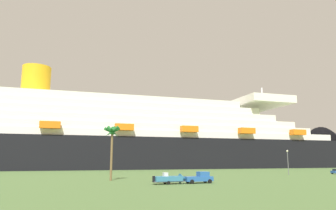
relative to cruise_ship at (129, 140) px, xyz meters
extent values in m
plane|color=#4C6B38|center=(1.10, -49.68, -14.00)|extent=(600.00, 600.00, 0.00)
cube|color=black|center=(-5.28, 0.04, -6.78)|extent=(259.11, 35.70, 14.45)
cube|color=white|center=(-5.28, 0.04, 2.06)|extent=(228.02, 32.83, 3.21)
cube|color=white|center=(-10.46, 0.05, 5.27)|extent=(212.57, 32.07, 3.21)
cube|color=white|center=(-15.65, 0.06, 8.47)|extent=(204.15, 31.19, 3.21)
cube|color=white|center=(-20.83, 0.06, 11.68)|extent=(191.57, 30.39, 3.21)
cube|color=white|center=(-26.01, 0.07, 14.89)|extent=(183.28, 29.59, 3.21)
cube|color=white|center=(-31.19, 0.08, 18.10)|extent=(171.26, 28.86, 3.21)
cube|color=white|center=(72.43, -0.09, 21.71)|extent=(25.97, 38.84, 4.00)
cylinder|color=yellow|center=(-44.14, 0.10, 26.45)|extent=(12.72, 12.72, 13.48)
cylinder|color=silver|center=(77.61, -0.10, 25.71)|extent=(0.80, 0.80, 12.00)
cube|color=orange|center=(-35.54, -18.25, 4.30)|extent=(8.01, 3.21, 2.80)
cube|color=orange|center=(-5.31, -18.30, 4.30)|extent=(8.01, 3.21, 2.80)
cube|color=orange|center=(24.91, -18.35, 4.30)|extent=(8.01, 3.21, 2.80)
cube|color=orange|center=(55.13, -18.40, 4.30)|extent=(8.01, 3.21, 2.80)
cube|color=orange|center=(85.36, -18.45, 4.30)|extent=(8.01, 3.21, 2.80)
cube|color=#2659A5|center=(-2.84, -94.37, -13.15)|extent=(5.69, 2.26, 0.90)
cube|color=#2659A5|center=(-1.83, -94.33, -12.25)|extent=(2.10, 1.93, 0.90)
cube|color=#26333F|center=(-1.16, -94.30, -12.34)|extent=(0.18, 1.68, 0.63)
cylinder|color=black|center=(-0.93, -93.28, -13.60)|extent=(0.81, 0.32, 0.80)
cylinder|color=black|center=(-0.84, -95.28, -13.60)|extent=(0.81, 0.32, 0.80)
cylinder|color=black|center=(-4.68, -93.46, -13.60)|extent=(0.81, 0.32, 0.80)
cylinder|color=black|center=(-4.58, -95.46, -13.60)|extent=(0.81, 0.32, 0.80)
cube|color=#595960|center=(-9.12, -94.67, -13.53)|extent=(5.83, 2.12, 0.16)
cube|color=#595960|center=(-5.72, -94.51, -13.53)|extent=(1.89, 0.21, 0.10)
cylinder|color=black|center=(-9.42, -93.65, -13.68)|extent=(0.65, 0.25, 0.64)
cylinder|color=black|center=(-9.33, -95.71, -13.68)|extent=(0.65, 0.25, 0.64)
cube|color=teal|center=(-9.12, -94.67, -13.00)|extent=(5.32, 2.30, 0.90)
cone|color=teal|center=(-6.10, -94.53, -13.00)|extent=(1.28, 1.91, 1.86)
cube|color=silver|center=(-9.64, -94.69, -12.20)|extent=(0.85, 1.04, 0.70)
cube|color=black|center=(-11.93, -94.80, -13.00)|extent=(0.38, 0.52, 1.10)
cylinder|color=brown|center=(-18.23, -82.01, -8.74)|extent=(0.49, 0.49, 10.53)
cone|color=#1E6628|center=(-17.84, -82.09, -3.37)|extent=(1.28, 3.38, 2.70)
cone|color=#1E6628|center=(-17.98, -81.70, -3.37)|extent=(2.94, 2.57, 2.84)
cone|color=#1E6628|center=(-18.43, -81.67, -3.37)|extent=(3.49, 2.41, 1.91)
cone|color=#1E6628|center=(-18.62, -82.08, -3.37)|extent=(1.27, 3.66, 2.01)
cone|color=#1E6628|center=(-18.38, -82.39, -3.37)|extent=(3.35, 1.90, 2.66)
cone|color=#1E6628|center=(-18.01, -82.35, -3.37)|extent=(3.32, 2.52, 2.29)
sphere|color=#1E6628|center=(-18.23, -82.01, -3.47)|extent=(1.10, 1.10, 1.10)
cylinder|color=slate|center=(34.41, -73.74, -10.65)|extent=(0.20, 0.20, 6.71)
sphere|color=#F9F2CC|center=(34.41, -73.74, -7.04)|extent=(0.56, 0.56, 0.56)
cylinder|color=black|center=(51.88, -72.25, -13.67)|extent=(0.66, 0.23, 0.66)
camera|label=1|loc=(-26.69, -151.28, -9.36)|focal=32.94mm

